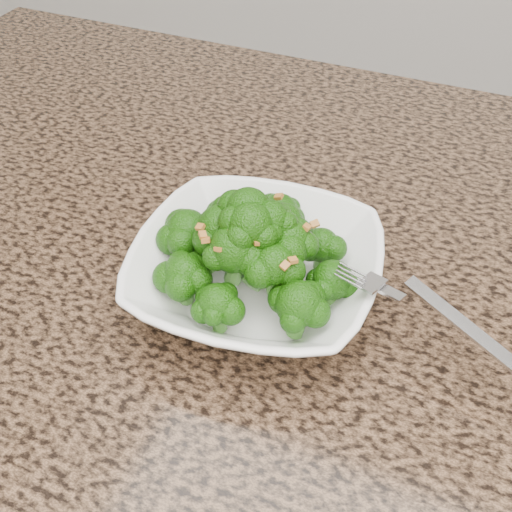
% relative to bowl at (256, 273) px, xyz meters
% --- Properties ---
extents(granite_counter, '(1.64, 1.04, 0.03)m').
position_rel_bowl_xyz_m(granite_counter, '(0.12, -0.00, -0.04)').
color(granite_counter, brown).
rests_on(granite_counter, cabinet).
extents(bowl, '(0.26, 0.26, 0.06)m').
position_rel_bowl_xyz_m(bowl, '(0.00, 0.00, 0.00)').
color(bowl, white).
rests_on(bowl, granite_counter).
extents(broccoli_pile, '(0.21, 0.21, 0.08)m').
position_rel_bowl_xyz_m(broccoli_pile, '(0.00, 0.00, 0.07)').
color(broccoli_pile, '#1B5609').
rests_on(broccoli_pile, bowl).
extents(garlic_topping, '(0.12, 0.12, 0.01)m').
position_rel_bowl_xyz_m(garlic_topping, '(0.00, 0.00, 0.11)').
color(garlic_topping, '#B6732C').
rests_on(garlic_topping, broccoli_pile).
extents(fork, '(0.18, 0.10, 0.01)m').
position_rel_bowl_xyz_m(fork, '(0.13, -0.01, 0.03)').
color(fork, silver).
rests_on(fork, bowl).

